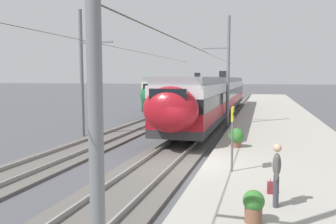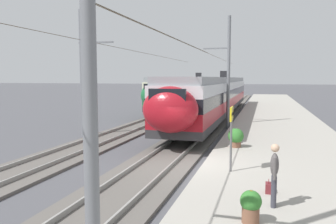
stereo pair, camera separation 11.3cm
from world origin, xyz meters
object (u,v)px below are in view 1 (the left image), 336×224
object	(u,v)px
catenary_mast_west	(87,39)
handbag_beside_passenger	(270,188)
catenary_mast_mid	(226,71)
platform_sign	(233,124)
train_near_platform	(216,95)
potted_plant_by_shelter	(236,137)
train_far_track	(190,90)
potted_plant_platform_edge	(254,204)
catenary_mast_far_side	(84,71)
passenger_walking	(277,172)

from	to	relation	value
catenary_mast_west	handbag_beside_passenger	distance (m)	7.27
catenary_mast_mid	platform_sign	world-z (taller)	catenary_mast_mid
train_near_platform	catenary_mast_mid	distance (m)	6.91
platform_sign	potted_plant_by_shelter	distance (m)	4.59
catenary_mast_west	catenary_mast_mid	distance (m)	20.19
train_near_platform	platform_sign	bearing A→B (deg)	-170.48
train_near_platform	handbag_beside_passenger	xyz separation A→B (m)	(-21.13, -4.52, -1.70)
platform_sign	handbag_beside_passenger	distance (m)	2.86
train_far_track	handbag_beside_passenger	xyz separation A→B (m)	(-32.43, -9.44, -1.69)
train_far_track	handbag_beside_passenger	size ratio (longest dim) A/B	73.33
platform_sign	potted_plant_by_shelter	size ratio (longest dim) A/B	2.51
train_far_track	catenary_mast_mid	distance (m)	18.97
catenary_mast_west	potted_plant_by_shelter	bearing A→B (deg)	-6.73
catenary_mast_west	handbag_beside_passenger	size ratio (longest dim) A/B	101.14
catenary_mast_west	potted_plant_platform_edge	size ratio (longest dim) A/B	55.04
catenary_mast_far_side	platform_sign	bearing A→B (deg)	-124.99
train_far_track	catenary_mast_far_side	xyz separation A→B (m)	(-23.39, 1.94, 1.99)
catenary_mast_west	passenger_walking	xyz separation A→B (m)	(4.39, -3.01, -3.04)
platform_sign	handbag_beside_passenger	bearing A→B (deg)	-146.68
passenger_walking	catenary_mast_far_side	bearing A→B (deg)	48.67
catenary_mast_far_side	potted_plant_platform_edge	size ratio (longest dim) A/B	55.04
catenary_mast_west	handbag_beside_passenger	world-z (taller)	catenary_mast_west
catenary_mast_far_side	potted_plant_by_shelter	size ratio (longest dim) A/B	45.53
catenary_mast_west	platform_sign	world-z (taller)	catenary_mast_west
catenary_mast_west	catenary_mast_far_side	distance (m)	16.79
passenger_walking	handbag_beside_passenger	bearing A→B (deg)	6.15
passenger_walking	handbag_beside_passenger	distance (m)	1.33
passenger_walking	potted_plant_platform_edge	bearing A→B (deg)	155.54
train_far_track	handbag_beside_passenger	distance (m)	33.82
catenary_mast_mid	handbag_beside_passenger	bearing A→B (deg)	-168.86
catenary_mast_far_side	potted_plant_platform_edge	xyz separation A→B (m)	(-11.30, -10.95, -3.40)
catenary_mast_far_side	train_far_track	bearing A→B (deg)	-4.74
handbag_beside_passenger	train_far_track	bearing A→B (deg)	16.23
potted_plant_by_shelter	potted_plant_platform_edge	bearing A→B (deg)	-172.97
potted_plant_platform_edge	platform_sign	bearing A→B (deg)	11.73
catenary_mast_west	catenary_mast_mid	size ratio (longest dim) A/B	1.00
catenary_mast_mid	potted_plant_by_shelter	bearing A→B (deg)	-170.42
catenary_mast_mid	passenger_walking	distance (m)	16.36
catenary_mast_mid	potted_plant_by_shelter	world-z (taller)	catenary_mast_mid
passenger_walking	catenary_mast_mid	bearing A→B (deg)	10.81
passenger_walking	potted_plant_by_shelter	xyz separation A→B (m)	(7.49, 1.61, -0.42)
catenary_mast_mid	handbag_beside_passenger	xyz separation A→B (m)	(-14.74, -2.90, -3.74)
train_far_track	catenary_mast_west	size ratio (longest dim) A/B	0.73
train_far_track	potted_plant_platform_edge	bearing A→B (deg)	-165.44
train_near_platform	train_far_track	bearing A→B (deg)	23.52
train_near_platform	platform_sign	world-z (taller)	train_near_platform
passenger_walking	potted_plant_platform_edge	world-z (taller)	passenger_walking
handbag_beside_passenger	catenary_mast_west	bearing A→B (deg)	151.99
potted_plant_by_shelter	train_far_track	bearing A→B (deg)	16.98
catenary_mast_mid	catenary_mast_far_side	distance (m)	10.21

